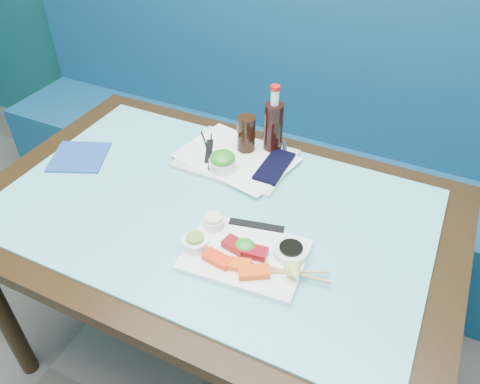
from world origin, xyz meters
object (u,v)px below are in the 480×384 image
at_px(booth_bench, 301,162).
at_px(seaweed_bowl, 223,164).
at_px(serving_tray, 236,159).
at_px(cola_glass, 246,134).
at_px(dining_table, 213,230).
at_px(cola_bottle_body, 273,129).
at_px(sashimi_plate, 245,255).
at_px(blue_napkin, 79,157).

relative_size(booth_bench, seaweed_bowl, 34.87).
relative_size(booth_bench, serving_tray, 8.57).
bearing_deg(cola_glass, dining_table, -84.10).
height_order(cola_glass, cola_bottle_body, cola_bottle_body).
distance_m(sashimi_plate, cola_bottle_body, 0.50).
height_order(seaweed_bowl, cola_bottle_body, cola_bottle_body).
height_order(booth_bench, sashimi_plate, booth_bench).
relative_size(booth_bench, cola_glass, 24.55).
bearing_deg(seaweed_bowl, sashimi_plate, -53.79).
xyz_separation_m(sashimi_plate, cola_glass, (-0.20, 0.43, 0.07)).
bearing_deg(cola_glass, booth_bench, 86.82).
distance_m(dining_table, blue_napkin, 0.52).
height_order(booth_bench, cola_bottle_body, booth_bench).
bearing_deg(blue_napkin, dining_table, -3.11).
height_order(sashimi_plate, cola_glass, cola_glass).
relative_size(sashimi_plate, serving_tray, 0.87).
relative_size(sashimi_plate, cola_bottle_body, 1.71).
height_order(dining_table, serving_tray, serving_tray).
bearing_deg(cola_bottle_body, cola_glass, -149.19).
xyz_separation_m(dining_table, blue_napkin, (-0.51, 0.03, 0.09)).
bearing_deg(cola_bottle_body, seaweed_bowl, -118.67).
relative_size(cola_glass, blue_napkin, 0.71).
distance_m(dining_table, serving_tray, 0.26).
distance_m(serving_tray, seaweed_bowl, 0.08).
relative_size(cola_bottle_body, blue_napkin, 1.04).
distance_m(booth_bench, dining_table, 0.89).
relative_size(dining_table, cola_bottle_body, 7.89).
bearing_deg(cola_glass, sashimi_plate, -65.13).
bearing_deg(blue_napkin, serving_tray, 23.97).
bearing_deg(booth_bench, cola_glass, -93.18).
distance_m(booth_bench, sashimi_plate, 1.06).
bearing_deg(cola_bottle_body, booth_bench, 95.19).
relative_size(dining_table, serving_tray, 4.00).
xyz_separation_m(serving_tray, seaweed_bowl, (-0.01, -0.07, 0.02)).
xyz_separation_m(booth_bench, serving_tray, (-0.04, -0.60, 0.39)).
height_order(cola_bottle_body, blue_napkin, cola_bottle_body).
bearing_deg(blue_napkin, booth_bench, 57.63).
distance_m(serving_tray, cola_glass, 0.09).
distance_m(sashimi_plate, cola_glass, 0.48).
bearing_deg(booth_bench, seaweed_bowl, -94.26).
height_order(sashimi_plate, serving_tray, sashimi_plate).
bearing_deg(cola_glass, seaweed_bowl, -98.75).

